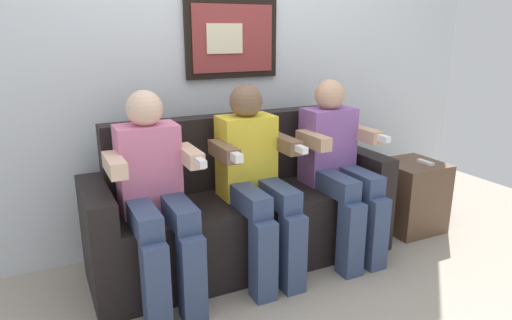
# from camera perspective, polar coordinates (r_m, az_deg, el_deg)

# --- Properties ---
(ground_plane) EXTENTS (5.53, 5.53, 0.00)m
(ground_plane) POSITION_cam_1_polar(r_m,az_deg,el_deg) (2.71, 1.46, -15.21)
(ground_plane) COLOR #9E9384
(back_wall_assembly) EXTENTS (4.26, 0.10, 2.60)m
(back_wall_assembly) POSITION_cam_1_polar(r_m,az_deg,el_deg) (3.01, -5.28, 14.04)
(back_wall_assembly) COLOR silver
(back_wall_assembly) RESTS_ON ground_plane
(couch) EXTENTS (1.86, 0.58, 0.90)m
(couch) POSITION_cam_1_polar(r_m,az_deg,el_deg) (2.82, -1.59, -6.69)
(couch) COLOR black
(couch) RESTS_ON ground_plane
(person_on_left) EXTENTS (0.46, 0.56, 1.11)m
(person_on_left) POSITION_cam_1_polar(r_m,az_deg,el_deg) (2.40, -12.56, -3.81)
(person_on_left) COLOR pink
(person_on_left) RESTS_ON ground_plane
(person_in_middle) EXTENTS (0.46, 0.56, 1.11)m
(person_in_middle) POSITION_cam_1_polar(r_m,az_deg,el_deg) (2.58, -0.09, -1.96)
(person_in_middle) COLOR yellow
(person_in_middle) RESTS_ON ground_plane
(person_on_right) EXTENTS (0.46, 0.56, 1.11)m
(person_on_right) POSITION_cam_1_polar(r_m,az_deg,el_deg) (2.87, 10.29, -0.36)
(person_on_right) COLOR #8C59A5
(person_on_right) RESTS_ON ground_plane
(side_table_right) EXTENTS (0.40, 0.40, 0.50)m
(side_table_right) POSITION_cam_1_polar(r_m,az_deg,el_deg) (3.47, 18.82, -4.27)
(side_table_right) COLOR brown
(side_table_right) RESTS_ON ground_plane
(spare_remote_on_table) EXTENTS (0.04, 0.13, 0.02)m
(spare_remote_on_table) POSITION_cam_1_polar(r_m,az_deg,el_deg) (3.39, 20.55, -0.27)
(spare_remote_on_table) COLOR white
(spare_remote_on_table) RESTS_ON side_table_right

